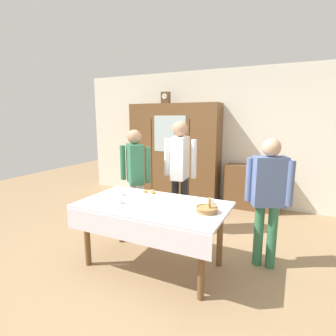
% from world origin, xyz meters
% --- Properties ---
extents(ground_plane, '(12.00, 12.00, 0.00)m').
position_xyz_m(ground_plane, '(0.00, 0.00, 0.00)').
color(ground_plane, '#997A56').
rests_on(ground_plane, ground).
extents(back_wall, '(6.40, 0.10, 2.70)m').
position_xyz_m(back_wall, '(0.00, 2.65, 1.35)').
color(back_wall, silver).
rests_on(back_wall, ground).
extents(dining_table, '(1.71, 0.96, 0.78)m').
position_xyz_m(dining_table, '(0.00, -0.23, 0.67)').
color(dining_table, brown).
rests_on(dining_table, ground).
extents(wall_cabinet, '(1.94, 0.46, 2.04)m').
position_xyz_m(wall_cabinet, '(-0.90, 2.35, 1.02)').
color(wall_cabinet, brown).
rests_on(wall_cabinet, ground).
extents(mantel_clock, '(0.18, 0.11, 0.24)m').
position_xyz_m(mantel_clock, '(-1.10, 2.35, 2.16)').
color(mantel_clock, brown).
rests_on(mantel_clock, wall_cabinet).
extents(bookshelf_low, '(1.04, 0.35, 0.86)m').
position_xyz_m(bookshelf_low, '(0.74, 2.41, 0.43)').
color(bookshelf_low, brown).
rests_on(bookshelf_low, ground).
extents(book_stack, '(0.17, 0.23, 0.05)m').
position_xyz_m(book_stack, '(0.74, 2.41, 0.88)').
color(book_stack, '#99332D').
rests_on(book_stack, bookshelf_low).
extents(tea_cup_near_right, '(0.13, 0.13, 0.06)m').
position_xyz_m(tea_cup_near_right, '(0.61, 0.06, 0.81)').
color(tea_cup_near_right, white).
rests_on(tea_cup_near_right, dining_table).
extents(tea_cup_mid_left, '(0.13, 0.13, 0.06)m').
position_xyz_m(tea_cup_mid_left, '(-0.52, -0.10, 0.81)').
color(tea_cup_mid_left, white).
rests_on(tea_cup_mid_left, dining_table).
extents(tea_cup_back_edge, '(0.13, 0.13, 0.06)m').
position_xyz_m(tea_cup_back_edge, '(-0.34, -0.38, 0.81)').
color(tea_cup_back_edge, white).
rests_on(tea_cup_back_edge, dining_table).
extents(bread_basket, '(0.24, 0.24, 0.16)m').
position_xyz_m(bread_basket, '(0.65, -0.20, 0.81)').
color(bread_basket, '#9E7542').
rests_on(bread_basket, dining_table).
extents(pastry_plate, '(0.28, 0.28, 0.05)m').
position_xyz_m(pastry_plate, '(-0.23, 0.12, 0.79)').
color(pastry_plate, white).
rests_on(pastry_plate, dining_table).
extents(spoon_mid_right, '(0.12, 0.02, 0.01)m').
position_xyz_m(spoon_mid_right, '(-0.26, -0.18, 0.78)').
color(spoon_mid_right, silver).
rests_on(spoon_mid_right, dining_table).
extents(spoon_mid_left, '(0.12, 0.02, 0.01)m').
position_xyz_m(spoon_mid_left, '(0.23, -0.27, 0.78)').
color(spoon_mid_left, silver).
rests_on(spoon_mid_left, dining_table).
extents(spoon_far_right, '(0.12, 0.02, 0.01)m').
position_xyz_m(spoon_far_right, '(-0.07, -0.20, 0.78)').
color(spoon_far_right, silver).
rests_on(spoon_far_right, dining_table).
extents(person_beside_shelf, '(0.52, 0.40, 1.58)m').
position_xyz_m(person_beside_shelf, '(-0.71, 0.52, 0.96)').
color(person_beside_shelf, silver).
rests_on(person_beside_shelf, ground).
extents(person_near_right_end, '(0.52, 0.33, 1.53)m').
position_xyz_m(person_near_right_end, '(1.20, 0.37, 0.93)').
color(person_near_right_end, '#33704C').
rests_on(person_near_right_end, ground).
extents(person_by_cabinet, '(0.52, 0.38, 1.71)m').
position_xyz_m(person_by_cabinet, '(-0.11, 0.84, 1.04)').
color(person_by_cabinet, '#232328').
rests_on(person_by_cabinet, ground).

